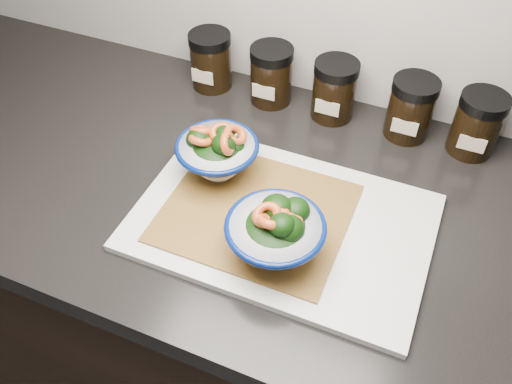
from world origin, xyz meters
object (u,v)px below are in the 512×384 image
at_px(spice_jar_a, 211,60).
at_px(spice_jar_e, 477,124).
at_px(spice_jar_d, 411,108).
at_px(bowl_right, 276,233).
at_px(cutting_board, 282,222).
at_px(spice_jar_c, 334,90).
at_px(bowl_left, 218,153).
at_px(spice_jar_b, 271,75).

distance_m(spice_jar_a, spice_jar_e, 0.51).
bearing_deg(spice_jar_d, spice_jar_a, 180.00).
distance_m(bowl_right, spice_jar_d, 0.38).
relative_size(cutting_board, spice_jar_c, 3.98).
bearing_deg(bowl_left, spice_jar_a, 118.45).
bearing_deg(spice_jar_e, spice_jar_c, 180.00).
bearing_deg(spice_jar_a, spice_jar_d, 0.00).
bearing_deg(spice_jar_b, bowl_left, -89.32).
bearing_deg(spice_jar_e, bowl_left, -147.37).
bearing_deg(spice_jar_b, spice_jar_d, 0.00).
xyz_separation_m(spice_jar_a, spice_jar_c, (0.25, 0.00, 0.00)).
xyz_separation_m(bowl_left, spice_jar_e, (0.38, 0.24, -0.00)).
bearing_deg(spice_jar_c, bowl_left, -116.81).
bearing_deg(spice_jar_c, bowl_right, -85.68).
relative_size(bowl_left, spice_jar_e, 1.20).
height_order(bowl_left, spice_jar_d, bowl_left).
height_order(spice_jar_d, spice_jar_e, same).
bearing_deg(spice_jar_d, spice_jar_b, 180.00).
distance_m(spice_jar_b, spice_jar_c, 0.12).
xyz_separation_m(cutting_board, spice_jar_b, (-0.14, 0.29, 0.05)).
bearing_deg(spice_jar_b, spice_jar_e, 0.00).
height_order(cutting_board, spice_jar_c, spice_jar_c).
relative_size(spice_jar_a, spice_jar_c, 1.00).
relative_size(spice_jar_b, spice_jar_d, 1.00).
distance_m(bowl_right, spice_jar_c, 0.36).
distance_m(bowl_left, spice_jar_e, 0.45).
bearing_deg(bowl_left, spice_jar_c, 63.19).
relative_size(spice_jar_d, spice_jar_e, 1.00).
bearing_deg(spice_jar_e, spice_jar_b, 180.00).
xyz_separation_m(bowl_left, spice_jar_a, (-0.13, 0.24, -0.00)).
height_order(bowl_right, spice_jar_d, bowl_right).
bearing_deg(spice_jar_a, spice_jar_b, 0.00).
distance_m(bowl_left, spice_jar_b, 0.24).
relative_size(cutting_board, spice_jar_d, 3.98).
bearing_deg(spice_jar_b, spice_jar_c, 0.00).
relative_size(cutting_board, bowl_right, 3.16).
bearing_deg(bowl_left, spice_jar_d, 42.54).
bearing_deg(bowl_right, spice_jar_d, 72.56).
xyz_separation_m(cutting_board, bowl_left, (-0.13, 0.05, 0.05)).
height_order(bowl_right, spice_jar_b, bowl_right).
distance_m(cutting_board, spice_jar_d, 0.32).
relative_size(spice_jar_c, spice_jar_d, 1.00).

